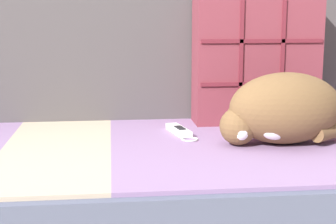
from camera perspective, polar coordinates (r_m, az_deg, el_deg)
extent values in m
cube|color=#4C5166|center=(1.51, -11.90, -8.18)|extent=(2.14, 0.90, 0.23)
cube|color=tan|center=(1.46, -12.15, -3.88)|extent=(0.29, 0.80, 0.01)
cube|color=gray|center=(1.45, -0.55, -3.64)|extent=(0.29, 0.80, 0.01)
cube|color=gray|center=(1.51, 10.60, -3.27)|extent=(0.29, 0.80, 0.01)
cube|color=#474242|center=(1.82, -11.23, 7.66)|extent=(2.14, 0.14, 0.53)
cube|color=brown|center=(1.74, 9.71, 5.63)|extent=(0.41, 0.13, 0.41)
cube|color=maroon|center=(1.68, 10.27, 3.10)|extent=(0.39, 0.01, 0.01)
cube|color=maroon|center=(1.65, 8.09, 5.42)|extent=(0.01, 0.01, 0.40)
cube|color=maroon|center=(1.67, 10.43, 7.74)|extent=(0.39, 0.01, 0.01)
cube|color=maroon|center=(1.69, 12.56, 5.39)|extent=(0.01, 0.01, 0.40)
ellipsoid|color=brown|center=(1.47, 12.92, 0.43)|extent=(0.35, 0.24, 0.20)
sphere|color=brown|center=(1.43, 7.80, -1.57)|extent=(0.10, 0.10, 0.10)
sphere|color=white|center=(1.40, 8.08, -2.13)|extent=(0.06, 0.06, 0.06)
ellipsoid|color=white|center=(1.40, 11.82, -1.25)|extent=(0.10, 0.05, 0.09)
cylinder|color=brown|center=(1.52, 17.66, -2.01)|extent=(0.15, 0.12, 0.04)
cone|color=brown|center=(1.39, 8.27, 0.55)|extent=(0.04, 0.04, 0.04)
cone|color=brown|center=(1.44, 7.47, 0.94)|extent=(0.04, 0.04, 0.04)
cube|color=white|center=(1.57, 1.20, -2.04)|extent=(0.07, 0.15, 0.02)
cube|color=black|center=(1.56, 1.33, -1.75)|extent=(0.03, 0.05, 0.00)
cube|color=black|center=(1.63, 0.38, -1.54)|extent=(0.03, 0.01, 0.02)
torus|color=silver|center=(1.49, 2.43, -3.05)|extent=(0.06, 0.06, 0.01)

